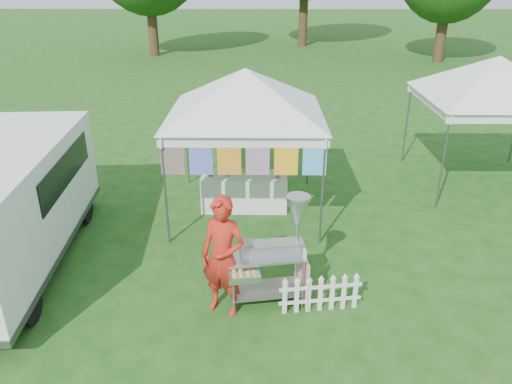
{
  "coord_description": "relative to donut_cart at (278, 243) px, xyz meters",
  "views": [
    {
      "loc": [
        0.31,
        -6.12,
        4.75
      ],
      "look_at": [
        0.22,
        1.96,
        1.1
      ],
      "focal_mm": 35.0,
      "sensor_mm": 36.0,
      "label": 1
    }
  ],
  "objects": [
    {
      "name": "display_table",
      "position": [
        -0.62,
        3.31,
        -0.66
      ],
      "size": [
        1.8,
        0.7,
        0.75
      ],
      "primitive_type": "cube",
      "color": "white",
      "rests_on": "ground"
    },
    {
      "name": "canopy_right",
      "position": [
        4.93,
        4.74,
        1.96
      ],
      "size": [
        4.24,
        4.24,
        3.45
      ],
      "color": "#59595E",
      "rests_on": "ground"
    },
    {
      "name": "donut_cart",
      "position": [
        0.0,
        0.0,
        0.0
      ],
      "size": [
        1.28,
        1.05,
        1.76
      ],
      "rotation": [
        0.0,
        0.0,
        0.17
      ],
      "color": "gray",
      "rests_on": "ground"
    },
    {
      "name": "canopy_main",
      "position": [
        -0.57,
        3.23,
        1.95
      ],
      "size": [
        4.24,
        4.24,
        3.45
      ],
      "color": "#59595E",
      "rests_on": "ground"
    },
    {
      "name": "vendor",
      "position": [
        -0.81,
        -0.22,
        -0.1
      ],
      "size": [
        0.8,
        0.67,
        1.87
      ],
      "primitive_type": "imported",
      "rotation": [
        0.0,
        0.0,
        -0.38
      ],
      "color": "red",
      "rests_on": "ground"
    },
    {
      "name": "ground",
      "position": [
        -0.57,
        -0.26,
        -1.03
      ],
      "size": [
        120.0,
        120.0,
        0.0
      ],
      "primitive_type": "plane",
      "color": "#174915",
      "rests_on": "ground"
    },
    {
      "name": "cargo_van",
      "position": [
        -4.63,
        1.12,
        0.08
      ],
      "size": [
        2.33,
        5.11,
        2.07
      ],
      "rotation": [
        0.0,
        0.0,
        0.07
      ],
      "color": "white",
      "rests_on": "ground"
    },
    {
      "name": "picket_fence",
      "position": [
        0.63,
        -0.22,
        -0.75
      ],
      "size": [
        1.25,
        0.2,
        0.56
      ],
      "rotation": [
        0.0,
        0.0,
        0.14
      ],
      "color": "white",
      "rests_on": "ground"
    }
  ]
}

